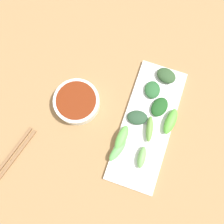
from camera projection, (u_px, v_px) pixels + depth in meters
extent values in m
cube|color=#9B7449|center=(121.00, 126.00, 0.76)|extent=(2.10, 2.10, 0.02)
cylinder|color=white|center=(77.00, 102.00, 0.75)|extent=(0.14, 0.14, 0.04)
cylinder|color=maroon|center=(77.00, 101.00, 0.74)|extent=(0.12, 0.12, 0.03)
cube|color=white|center=(147.00, 124.00, 0.75)|extent=(0.15, 0.40, 0.01)
ellipsoid|color=#1C4E1D|center=(159.00, 107.00, 0.74)|extent=(0.06, 0.08, 0.02)
ellipsoid|color=#63B659|center=(118.00, 150.00, 0.71)|extent=(0.05, 0.08, 0.02)
ellipsoid|color=#2F4D2A|center=(166.00, 76.00, 0.76)|extent=(0.07, 0.06, 0.02)
ellipsoid|color=#5EB63E|center=(170.00, 121.00, 0.73)|extent=(0.04, 0.09, 0.03)
ellipsoid|color=#61B64D|center=(122.00, 138.00, 0.72)|extent=(0.04, 0.08, 0.03)
ellipsoid|color=#6FAF59|center=(142.00, 157.00, 0.71)|extent=(0.03, 0.07, 0.03)
ellipsoid|color=#295D2E|center=(152.00, 90.00, 0.75)|extent=(0.06, 0.07, 0.02)
ellipsoid|color=#28472E|center=(137.00, 118.00, 0.74)|extent=(0.07, 0.06, 0.02)
ellipsoid|color=#6AA345|center=(150.00, 129.00, 0.72)|extent=(0.04, 0.08, 0.03)
cube|color=olive|center=(7.00, 159.00, 0.73)|extent=(0.07, 0.22, 0.01)
cube|color=olive|center=(12.00, 162.00, 0.72)|extent=(0.07, 0.22, 0.01)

